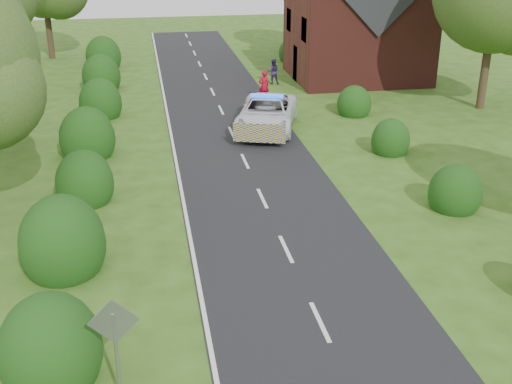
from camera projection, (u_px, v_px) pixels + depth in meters
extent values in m
cube|color=black|center=(249.00, 170.00, 26.45)|extent=(6.00, 70.00, 0.02)
cube|color=white|center=(320.00, 322.00, 16.50)|extent=(0.12, 1.80, 0.01)
cube|color=white|center=(286.00, 249.00, 20.12)|extent=(0.12, 1.80, 0.01)
cube|color=white|center=(262.00, 198.00, 23.73)|extent=(0.12, 1.80, 0.01)
cube|color=white|center=(245.00, 161.00, 27.35)|extent=(0.12, 1.80, 0.01)
cube|color=white|center=(232.00, 132.00, 30.97)|extent=(0.12, 1.80, 0.01)
cube|color=white|center=(221.00, 110.00, 34.58)|extent=(0.12, 1.80, 0.01)
cube|color=white|center=(213.00, 92.00, 38.20)|extent=(0.12, 1.80, 0.01)
cube|color=white|center=(205.00, 77.00, 41.82)|extent=(0.12, 1.80, 0.01)
cube|color=white|center=(200.00, 64.00, 45.43)|extent=(0.12, 1.80, 0.01)
cube|color=white|center=(194.00, 53.00, 49.05)|extent=(0.12, 1.80, 0.01)
cube|color=white|center=(190.00, 44.00, 52.67)|extent=(0.12, 1.80, 0.01)
cube|color=white|center=(186.00, 35.00, 56.28)|extent=(0.12, 1.80, 0.01)
cube|color=white|center=(178.00, 174.00, 25.97)|extent=(0.12, 70.00, 0.01)
ellipsoid|color=#1F4417|center=(51.00, 350.00, 14.25)|extent=(2.30, 2.41, 2.70)
ellipsoid|color=#1F4417|center=(63.00, 244.00, 18.71)|extent=(2.50, 2.62, 3.00)
ellipsoid|color=#1F4417|center=(85.00, 183.00, 23.33)|extent=(2.10, 2.20, 2.50)
ellipsoid|color=#1F4417|center=(87.00, 138.00, 27.79)|extent=(2.40, 2.52, 2.80)
ellipsoid|color=#1F4417|center=(100.00, 103.00, 33.29)|extent=(2.20, 2.31, 2.60)
ellipsoid|color=#1F4417|center=(101.00, 77.00, 38.67)|extent=(2.30, 2.41, 2.70)
ellipsoid|color=#1F4417|center=(103.00, 57.00, 44.07)|extent=(2.40, 2.52, 2.80)
ellipsoid|color=#1F4417|center=(455.00, 193.00, 22.78)|extent=(1.90, 2.00, 2.10)
ellipsoid|color=#1F4417|center=(390.00, 141.00, 28.20)|extent=(1.70, 1.78, 2.00)
ellipsoid|color=#1F4417|center=(354.00, 104.00, 33.67)|extent=(1.80, 1.89, 2.00)
ellipsoid|color=#1F4417|center=(290.00, 53.00, 46.30)|extent=(1.70, 1.78, 2.00)
cylinder|color=#332316|center=(49.00, 29.00, 46.53)|extent=(0.44, 0.44, 4.18)
cylinder|color=#332316|center=(485.00, 68.00, 34.19)|extent=(0.44, 0.44, 4.40)
cylinder|color=#332316|center=(316.00, 28.00, 47.93)|extent=(0.44, 0.44, 3.96)
cylinder|color=gray|center=(117.00, 358.00, 13.45)|extent=(0.08, 0.08, 2.20)
cube|color=gray|center=(113.00, 322.00, 13.10)|extent=(1.06, 0.04, 1.06)
cube|color=maroon|center=(357.00, 35.00, 40.47)|extent=(8.00, 7.00, 5.50)
imported|color=white|center=(267.00, 113.00, 31.25)|extent=(4.25, 6.25, 1.59)
cube|color=yellow|center=(259.00, 133.00, 28.65)|extent=(2.28, 0.78, 0.87)
cube|color=blue|center=(267.00, 96.00, 30.90)|extent=(1.59, 0.75, 0.14)
imported|color=#B40521|center=(264.00, 86.00, 36.11)|extent=(0.66, 0.48, 1.69)
imported|color=#332053|center=(273.00, 72.00, 39.76)|extent=(0.80, 0.65, 1.56)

